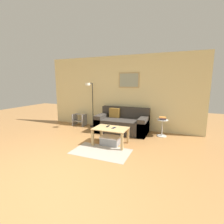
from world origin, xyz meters
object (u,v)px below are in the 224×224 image
object	(u,v)px
coffee_table	(111,131)
floor_lamp	(90,100)
storage_bin	(110,140)
remote_control	(108,126)
couch	(122,123)
book_stack	(163,118)
step_stool	(79,119)
side_table	(162,126)
cell_phone	(114,128)

from	to	relation	value
coffee_table	floor_lamp	distance (m)	1.93
storage_bin	remote_control	distance (m)	0.39
storage_bin	remote_control	xyz separation A→B (m)	(-0.12, 0.12, 0.35)
remote_control	couch	bearing A→B (deg)	88.12
couch	floor_lamp	bearing A→B (deg)	176.68
storage_bin	book_stack	bearing A→B (deg)	45.26
couch	book_stack	world-z (taller)	couch
storage_bin	coffee_table	bearing A→B (deg)	92.53
couch	book_stack	xyz separation A→B (m)	(1.28, 0.02, 0.28)
coffee_table	step_stool	world-z (taller)	coffee_table
side_table	book_stack	world-z (taller)	book_stack
side_table	remote_control	distance (m)	1.74
couch	storage_bin	size ratio (longest dim) A/B	3.30
floor_lamp	side_table	size ratio (longest dim) A/B	3.12
couch	remote_control	world-z (taller)	couch
cell_phone	remote_control	bearing A→B (deg)	172.81
coffee_table	storage_bin	distance (m)	0.25
floor_lamp	book_stack	xyz separation A→B (m)	(2.52, -0.05, -0.45)
couch	cell_phone	world-z (taller)	couch
couch	coffee_table	distance (m)	1.19
couch	floor_lamp	world-z (taller)	floor_lamp
storage_bin	step_stool	world-z (taller)	step_stool
couch	book_stack	size ratio (longest dim) A/B	7.80
storage_bin	book_stack	size ratio (longest dim) A/B	2.36
book_stack	cell_phone	xyz separation A→B (m)	(-1.14, -1.17, -0.11)
coffee_table	book_stack	size ratio (longest dim) A/B	4.15
coffee_table	floor_lamp	bearing A→B (deg)	136.12
remote_control	cell_phone	world-z (taller)	remote_control
couch	cell_phone	size ratio (longest dim) A/B	11.91
coffee_table	side_table	size ratio (longest dim) A/B	1.70
book_stack	remote_control	xyz separation A→B (m)	(-1.33, -1.10, -0.11)
floor_lamp	side_table	bearing A→B (deg)	-0.97
coffee_table	floor_lamp	world-z (taller)	floor_lamp
storage_bin	cell_phone	size ratio (longest dim) A/B	3.61
remote_control	floor_lamp	bearing A→B (deg)	136.75
side_table	book_stack	distance (m)	0.26
storage_bin	remote_control	size ratio (longest dim) A/B	3.37
step_stool	coffee_table	bearing A→B (deg)	-36.19
floor_lamp	step_stool	size ratio (longest dim) A/B	3.46
coffee_table	book_stack	world-z (taller)	book_stack
coffee_table	remote_control	bearing A→B (deg)	140.59
couch	step_stool	bearing A→B (deg)	174.03
floor_lamp	step_stool	xyz separation A→B (m)	(-0.57, 0.12, -0.78)
couch	step_stool	world-z (taller)	couch
side_table	step_stool	size ratio (longest dim) A/B	1.11
storage_bin	side_table	world-z (taller)	side_table
step_stool	remote_control	bearing A→B (deg)	-35.95
book_stack	remote_control	world-z (taller)	book_stack
floor_lamp	cell_phone	size ratio (longest dim) A/B	11.63
storage_bin	remote_control	bearing A→B (deg)	136.65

